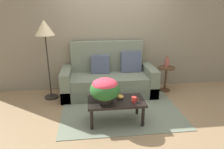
{
  "coord_description": "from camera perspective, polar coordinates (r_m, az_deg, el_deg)",
  "views": [
    {
      "loc": [
        -0.59,
        -3.49,
        1.95
      ],
      "look_at": [
        -0.15,
        0.2,
        0.68
      ],
      "focal_mm": 32.53,
      "sensor_mm": 36.0,
      "label": 1
    }
  ],
  "objects": [
    {
      "name": "ground_plane",
      "position": [
        4.04,
        2.45,
        -10.02
      ],
      "size": [
        14.0,
        14.0,
        0.0
      ],
      "primitive_type": "plane",
      "color": "#997A56"
    },
    {
      "name": "wall_back",
      "position": [
        4.86,
        0.15,
        13.18
      ],
      "size": [
        6.4,
        0.12,
        2.94
      ],
      "primitive_type": "cube",
      "color": "gray",
      "rests_on": "ground"
    },
    {
      "name": "area_rug",
      "position": [
        4.13,
        2.21,
        -9.25
      ],
      "size": [
        2.26,
        1.89,
        0.01
      ],
      "primitive_type": "cube",
      "color": "gray",
      "rests_on": "ground"
    },
    {
      "name": "couch",
      "position": [
        4.65,
        -0.85,
        -1.28
      ],
      "size": [
        2.09,
        0.86,
        1.18
      ],
      "color": "#626B59",
      "rests_on": "ground"
    },
    {
      "name": "coffee_table",
      "position": [
        3.52,
        1.15,
        -8.08
      ],
      "size": [
        0.97,
        0.52,
        0.41
      ],
      "color": "black",
      "rests_on": "ground"
    },
    {
      "name": "side_table",
      "position": [
        4.94,
        14.96,
        -0.02
      ],
      "size": [
        0.38,
        0.38,
        0.59
      ],
      "color": "#4C331E",
      "rests_on": "ground"
    },
    {
      "name": "floor_lamp",
      "position": [
        4.37,
        -18.38,
        11.16
      ],
      "size": [
        0.39,
        0.39,
        1.69
      ],
      "color": "#2D2823",
      "rests_on": "ground"
    },
    {
      "name": "potted_plant",
      "position": [
        3.34,
        -2.01,
        -3.98
      ],
      "size": [
        0.5,
        0.5,
        0.41
      ],
      "color": "black",
      "rests_on": "coffee_table"
    },
    {
      "name": "coffee_mug",
      "position": [
        3.43,
        6.25,
        -7.01
      ],
      "size": [
        0.12,
        0.08,
        0.09
      ],
      "color": "red",
      "rests_on": "coffee_table"
    },
    {
      "name": "snack_bowl",
      "position": [
        3.55,
        2.32,
        -6.22
      ],
      "size": [
        0.12,
        0.12,
        0.06
      ],
      "color": "gold",
      "rests_on": "coffee_table"
    },
    {
      "name": "table_vase",
      "position": [
        4.86,
        15.17,
        3.22
      ],
      "size": [
        0.11,
        0.11,
        0.26
      ],
      "color": "#934C42",
      "rests_on": "side_table"
    }
  ]
}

